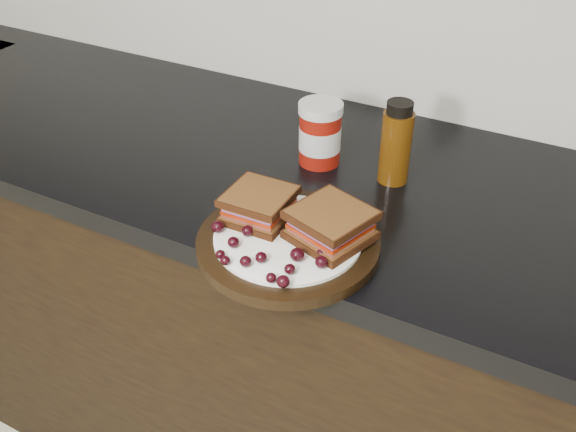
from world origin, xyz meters
name	(u,v)px	position (x,y,z in m)	size (l,w,h in m)	color
base_cabinets	(238,320)	(0.00, 1.70, 0.43)	(3.96, 0.58, 0.86)	black
countertop	(228,154)	(0.00, 1.70, 0.88)	(3.98, 0.60, 0.04)	black
plate	(288,243)	(0.26, 1.47, 0.91)	(0.28, 0.28, 0.02)	black
sandwich_left	(259,205)	(0.19, 1.49, 0.95)	(0.10, 0.10, 0.05)	brown
sandwich_right	(331,225)	(0.32, 1.49, 0.95)	(0.11, 0.11, 0.05)	brown
grape_0	(218,227)	(0.16, 1.43, 0.93)	(0.02, 0.02, 0.02)	black
grape_1	(233,242)	(0.20, 1.41, 0.93)	(0.02, 0.02, 0.02)	black
grape_2	(220,254)	(0.20, 1.37, 0.93)	(0.01, 0.01, 0.01)	black
grape_3	(225,260)	(0.21, 1.37, 0.93)	(0.01, 0.01, 0.01)	black
grape_4	(245,261)	(0.24, 1.38, 0.93)	(0.02, 0.02, 0.02)	black
grape_5	(261,257)	(0.25, 1.39, 0.93)	(0.02, 0.02, 0.02)	black
grape_6	(271,278)	(0.29, 1.36, 0.93)	(0.02, 0.02, 0.01)	black
grape_7	(283,281)	(0.31, 1.36, 0.93)	(0.02, 0.02, 0.02)	black
grape_8	(290,269)	(0.30, 1.39, 0.93)	(0.02, 0.02, 0.02)	black
grape_9	(297,255)	(0.30, 1.42, 0.93)	(0.02, 0.02, 0.02)	black
grape_10	(322,262)	(0.33, 1.42, 0.93)	(0.02, 0.02, 0.02)	black
grape_11	(321,254)	(0.33, 1.44, 0.93)	(0.02, 0.02, 0.02)	black
grape_12	(329,254)	(0.34, 1.45, 0.93)	(0.02, 0.02, 0.02)	black
grape_13	(344,240)	(0.34, 1.48, 0.93)	(0.02, 0.02, 0.02)	black
grape_14	(343,230)	(0.33, 1.51, 0.93)	(0.02, 0.02, 0.02)	black
grape_15	(324,228)	(0.30, 1.50, 0.93)	(0.02, 0.02, 0.02)	black
grape_16	(271,208)	(0.20, 1.51, 0.93)	(0.02, 0.02, 0.01)	black
grape_17	(266,206)	(0.19, 1.51, 0.93)	(0.02, 0.02, 0.02)	black
grape_18	(249,211)	(0.18, 1.48, 0.93)	(0.02, 0.02, 0.02)	black
grape_19	(244,217)	(0.18, 1.47, 0.93)	(0.02, 0.02, 0.02)	black
grape_20	(247,231)	(0.20, 1.44, 0.93)	(0.02, 0.02, 0.02)	black
grape_21	(274,212)	(0.21, 1.50, 0.93)	(0.02, 0.02, 0.01)	black
grape_22	(264,215)	(0.20, 1.49, 0.93)	(0.02, 0.02, 0.02)	black
grape_23	(245,209)	(0.17, 1.49, 0.93)	(0.02, 0.02, 0.02)	black
condiment_jar	(320,133)	(0.19, 1.73, 0.96)	(0.08, 0.08, 0.12)	maroon
oil_bottle	(396,142)	(0.33, 1.73, 0.98)	(0.05, 0.05, 0.15)	#4B2907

